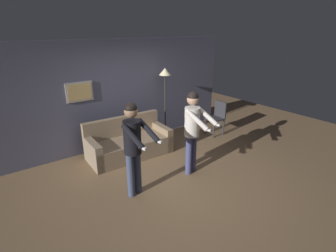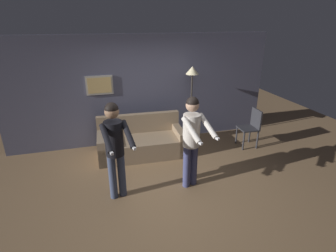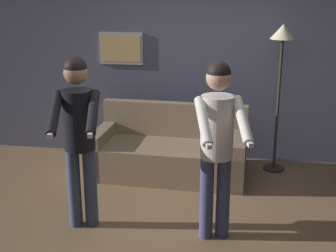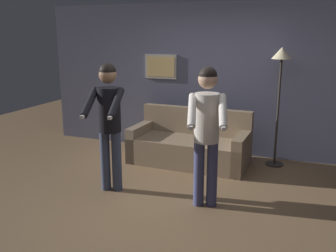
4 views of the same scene
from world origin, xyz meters
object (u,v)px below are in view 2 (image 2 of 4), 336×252
(couch, at_px, (141,143))
(torchiere_lamp, at_px, (192,81))
(person_standing_right, at_px, (192,135))
(person_standing_left, at_px, (115,143))
(dining_chair_distant, at_px, (251,126))

(couch, height_order, torchiere_lamp, torchiere_lamp)
(couch, xyz_separation_m, person_standing_right, (0.65, -1.47, 0.76))
(person_standing_left, bearing_deg, couch, 65.44)
(person_standing_right, xyz_separation_m, dining_chair_distant, (1.98, 1.18, -0.51))
(couch, relative_size, torchiere_lamp, 1.03)
(couch, relative_size, person_standing_left, 1.13)
(person_standing_left, relative_size, person_standing_right, 1.00)
(couch, xyz_separation_m, dining_chair_distant, (2.63, -0.29, 0.25))
(person_standing_right, height_order, dining_chair_distant, person_standing_right)
(torchiere_lamp, bearing_deg, couch, -164.29)
(person_standing_left, xyz_separation_m, dining_chair_distant, (3.29, 1.16, -0.51))
(torchiere_lamp, height_order, dining_chair_distant, torchiere_lamp)
(person_standing_left, height_order, dining_chair_distant, person_standing_left)
(dining_chair_distant, bearing_deg, person_standing_right, -149.21)
(person_standing_right, bearing_deg, torchiere_lamp, 69.93)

